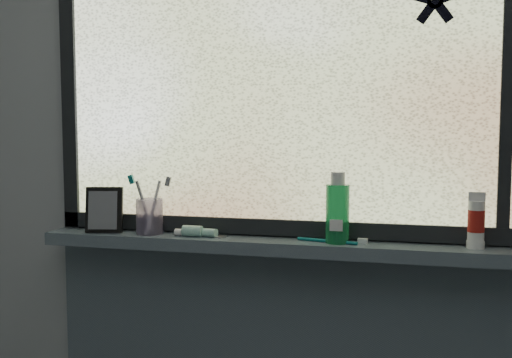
{
  "coord_description": "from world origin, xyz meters",
  "views": [
    {
      "loc": [
        0.3,
        -0.46,
        1.35
      ],
      "look_at": [
        -0.07,
        1.05,
        1.22
      ],
      "focal_mm": 40.0,
      "sensor_mm": 36.0,
      "label": 1
    }
  ],
  "objects_px": {
    "toothbrush_cup": "(150,216)",
    "cream_tube": "(476,218)",
    "mouthwash_bottle": "(338,208)",
    "vanity_mirror": "(104,210)"
  },
  "relations": [
    {
      "from": "mouthwash_bottle",
      "to": "cream_tube",
      "type": "bearing_deg",
      "value": 2.41
    },
    {
      "from": "cream_tube",
      "to": "vanity_mirror",
      "type": "bearing_deg",
      "value": -178.83
    },
    {
      "from": "vanity_mirror",
      "to": "cream_tube",
      "type": "height_order",
      "value": "vanity_mirror"
    },
    {
      "from": "mouthwash_bottle",
      "to": "cream_tube",
      "type": "distance_m",
      "value": 0.39
    },
    {
      "from": "toothbrush_cup",
      "to": "mouthwash_bottle",
      "type": "bearing_deg",
      "value": -0.73
    },
    {
      "from": "vanity_mirror",
      "to": "toothbrush_cup",
      "type": "bearing_deg",
      "value": -7.44
    },
    {
      "from": "vanity_mirror",
      "to": "mouthwash_bottle",
      "type": "xyz_separation_m",
      "value": [
        0.76,
        0.01,
        0.03
      ]
    },
    {
      "from": "toothbrush_cup",
      "to": "cream_tube",
      "type": "xyz_separation_m",
      "value": [
        0.99,
        0.01,
        0.03
      ]
    },
    {
      "from": "toothbrush_cup",
      "to": "cream_tube",
      "type": "relative_size",
      "value": 0.99
    },
    {
      "from": "toothbrush_cup",
      "to": "mouthwash_bottle",
      "type": "height_order",
      "value": "mouthwash_bottle"
    }
  ]
}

